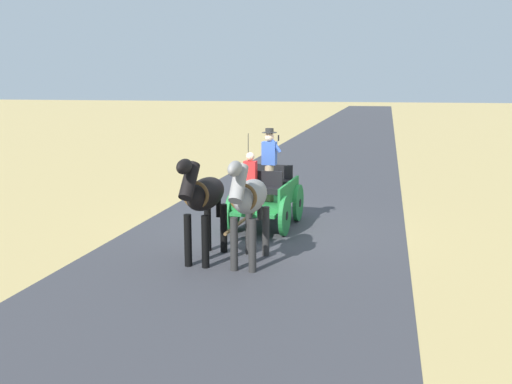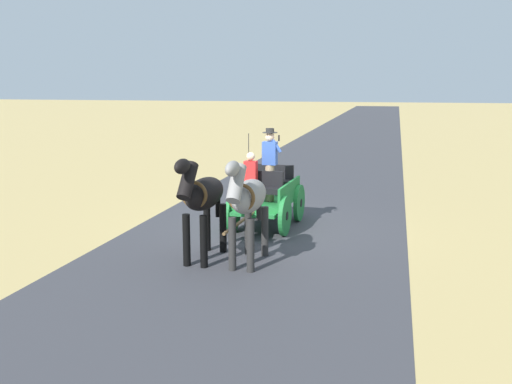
{
  "view_description": "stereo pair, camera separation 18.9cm",
  "coord_description": "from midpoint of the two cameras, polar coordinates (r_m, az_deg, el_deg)",
  "views": [
    {
      "loc": [
        -2.77,
        13.46,
        3.55
      ],
      "look_at": [
        0.11,
        1.01,
        1.1
      ],
      "focal_mm": 39.7,
      "sensor_mm": 36.0,
      "label": 1
    },
    {
      "loc": [
        -2.95,
        13.42,
        3.55
      ],
      "look_at": [
        0.11,
        1.01,
        1.1
      ],
      "focal_mm": 39.7,
      "sensor_mm": 36.0,
      "label": 2
    }
  ],
  "objects": [
    {
      "name": "horse_near_side",
      "position": [
        11.06,
        -1.2,
        -0.77
      ],
      "size": [
        0.6,
        2.13,
        2.21
      ],
      "color": "gray",
      "rests_on": "ground"
    },
    {
      "name": "horse_off_side",
      "position": [
        11.37,
        -5.75,
        -0.5
      ],
      "size": [
        0.64,
        2.13,
        2.21
      ],
      "color": "black",
      "rests_on": "ground"
    },
    {
      "name": "horse_drawn_carriage",
      "position": [
        14.14,
        0.63,
        -0.3
      ],
      "size": [
        1.53,
        4.51,
        2.5
      ],
      "color": "#1E7233",
      "rests_on": "ground"
    },
    {
      "name": "ground_plane",
      "position": [
        14.19,
        0.95,
        -3.64
      ],
      "size": [
        200.0,
        200.0,
        0.0
      ],
      "primitive_type": "plane",
      "color": "tan"
    },
    {
      "name": "road_surface",
      "position": [
        14.19,
        0.95,
        -3.62
      ],
      "size": [
        6.65,
        160.0,
        0.01
      ],
      "primitive_type": "cube",
      "color": "#38383D",
      "rests_on": "ground"
    }
  ]
}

